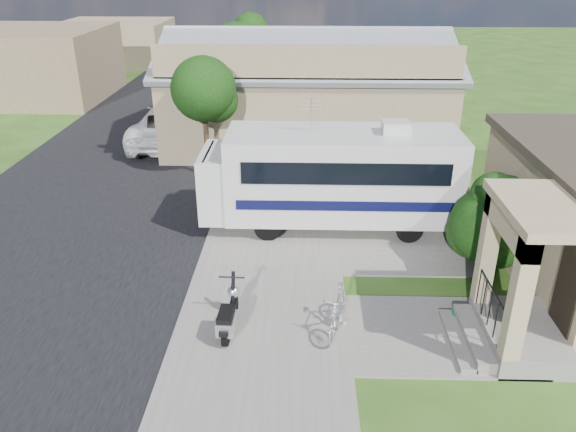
{
  "coord_description": "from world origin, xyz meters",
  "views": [
    {
      "loc": [
        -0.08,
        -11.5,
        7.81
      ],
      "look_at": [
        -0.5,
        2.5,
        1.3
      ],
      "focal_mm": 35.0,
      "sensor_mm": 36.0,
      "label": 1
    }
  ],
  "objects_px": {
    "bicycle": "(337,313)",
    "van": "(193,93)",
    "scooter": "(229,315)",
    "pickup_truck": "(173,124)",
    "motorhome": "(333,175)",
    "shrub": "(491,221)",
    "garden_hose": "(460,316)"
  },
  "relations": [
    {
      "from": "pickup_truck",
      "to": "motorhome",
      "type": "bearing_deg",
      "value": 129.18
    },
    {
      "from": "scooter",
      "to": "bicycle",
      "type": "height_order",
      "value": "scooter"
    },
    {
      "from": "scooter",
      "to": "bicycle",
      "type": "bearing_deg",
      "value": 5.33
    },
    {
      "from": "pickup_truck",
      "to": "van",
      "type": "height_order",
      "value": "pickup_truck"
    },
    {
      "from": "scooter",
      "to": "van",
      "type": "bearing_deg",
      "value": 104.81
    },
    {
      "from": "shrub",
      "to": "pickup_truck",
      "type": "relative_size",
      "value": 0.44
    },
    {
      "from": "scooter",
      "to": "garden_hose",
      "type": "relative_size",
      "value": 4.23
    },
    {
      "from": "shrub",
      "to": "pickup_truck",
      "type": "bearing_deg",
      "value": 134.44
    },
    {
      "from": "van",
      "to": "scooter",
      "type": "bearing_deg",
      "value": -84.32
    },
    {
      "from": "garden_hose",
      "to": "bicycle",
      "type": "bearing_deg",
      "value": -169.2
    },
    {
      "from": "bicycle",
      "to": "garden_hose",
      "type": "xyz_separation_m",
      "value": [
        2.95,
        0.56,
        -0.44
      ]
    },
    {
      "from": "motorhome",
      "to": "van",
      "type": "distance_m",
      "value": 16.77
    },
    {
      "from": "motorhome",
      "to": "van",
      "type": "relative_size",
      "value": 1.38
    },
    {
      "from": "scooter",
      "to": "bicycle",
      "type": "xyz_separation_m",
      "value": [
        2.42,
        0.13,
        0.03
      ]
    },
    {
      "from": "shrub",
      "to": "motorhome",
      "type": "bearing_deg",
      "value": 147.45
    },
    {
      "from": "bicycle",
      "to": "pickup_truck",
      "type": "height_order",
      "value": "pickup_truck"
    },
    {
      "from": "shrub",
      "to": "pickup_truck",
      "type": "distance_m",
      "value": 15.66
    },
    {
      "from": "garden_hose",
      "to": "scooter",
      "type": "bearing_deg",
      "value": -172.68
    },
    {
      "from": "pickup_truck",
      "to": "van",
      "type": "bearing_deg",
      "value": -87.08
    },
    {
      "from": "motorhome",
      "to": "pickup_truck",
      "type": "relative_size",
      "value": 1.22
    },
    {
      "from": "pickup_truck",
      "to": "van",
      "type": "distance_m",
      "value": 6.59
    },
    {
      "from": "motorhome",
      "to": "van",
      "type": "xyz_separation_m",
      "value": [
        -7.15,
        15.14,
        -0.9
      ]
    },
    {
      "from": "motorhome",
      "to": "garden_hose",
      "type": "xyz_separation_m",
      "value": [
        2.84,
        -5.03,
        -1.63
      ]
    },
    {
      "from": "scooter",
      "to": "garden_hose",
      "type": "distance_m",
      "value": 5.43
    },
    {
      "from": "bicycle",
      "to": "garden_hose",
      "type": "height_order",
      "value": "bicycle"
    },
    {
      "from": "van",
      "to": "garden_hose",
      "type": "bearing_deg",
      "value": -70.46
    },
    {
      "from": "bicycle",
      "to": "van",
      "type": "distance_m",
      "value": 21.9
    },
    {
      "from": "scooter",
      "to": "pickup_truck",
      "type": "distance_m",
      "value": 14.93
    },
    {
      "from": "shrub",
      "to": "scooter",
      "type": "relative_size",
      "value": 1.65
    },
    {
      "from": "bicycle",
      "to": "van",
      "type": "relative_size",
      "value": 0.31
    },
    {
      "from": "bicycle",
      "to": "van",
      "type": "bearing_deg",
      "value": 122.08
    },
    {
      "from": "motorhome",
      "to": "shrub",
      "type": "distance_m",
      "value": 4.86
    }
  ]
}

